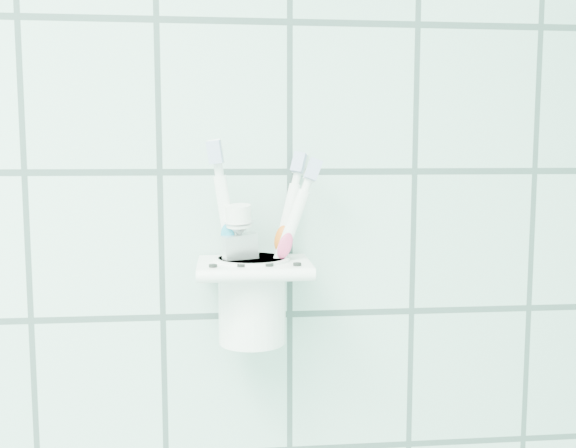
% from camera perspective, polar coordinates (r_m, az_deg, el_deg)
% --- Properties ---
extents(holder_bracket, '(0.11, 0.10, 0.04)m').
position_cam_1_polar(holder_bracket, '(0.66, -3.05, -3.98)').
color(holder_bracket, white).
rests_on(holder_bracket, wall_back).
extents(cup, '(0.08, 0.08, 0.09)m').
position_cam_1_polar(cup, '(0.67, -3.21, -6.42)').
color(cup, white).
rests_on(cup, holder_bracket).
extents(toothbrush_pink, '(0.04, 0.03, 0.20)m').
position_cam_1_polar(toothbrush_pink, '(0.66, -4.03, -1.13)').
color(toothbrush_pink, white).
rests_on(toothbrush_pink, cup).
extents(toothbrush_blue, '(0.06, 0.05, 0.20)m').
position_cam_1_polar(toothbrush_blue, '(0.67, -2.46, -1.31)').
color(toothbrush_blue, white).
rests_on(toothbrush_blue, cup).
extents(toothbrush_orange, '(0.07, 0.03, 0.19)m').
position_cam_1_polar(toothbrush_orange, '(0.64, -3.39, -1.65)').
color(toothbrush_orange, white).
rests_on(toothbrush_orange, cup).
extents(toothpaste_tube, '(0.04, 0.04, 0.14)m').
position_cam_1_polar(toothpaste_tube, '(0.66, -3.98, -3.14)').
color(toothpaste_tube, silver).
rests_on(toothpaste_tube, cup).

